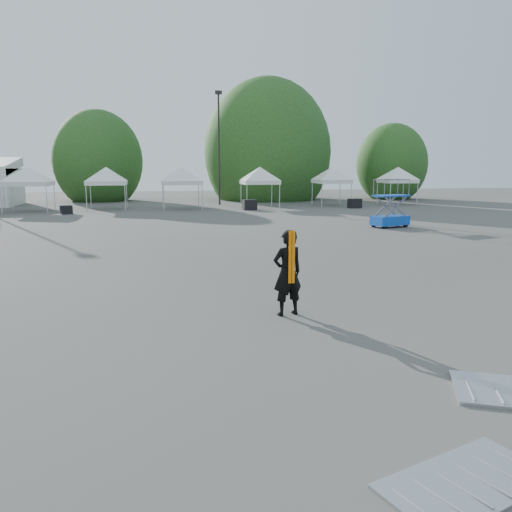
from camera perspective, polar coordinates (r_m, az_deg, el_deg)
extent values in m
plane|color=#474442|center=(13.18, 1.67, -4.30)|extent=(120.00, 120.00, 0.00)
cylinder|color=black|center=(44.83, -4.25, 11.93)|extent=(0.16, 0.16, 9.50)
cube|color=black|center=(45.26, -4.33, 18.15)|extent=(0.60, 0.25, 0.30)
cylinder|color=#382314|center=(52.69, -17.43, 7.29)|extent=(0.36, 0.36, 2.27)
ellipsoid|color=#1F4A18|center=(52.65, -17.59, 10.34)|extent=(4.16, 4.16, 4.78)
cylinder|color=#382314|center=(52.82, 1.30, 8.04)|extent=(0.36, 0.36, 2.80)
ellipsoid|color=#1F4A18|center=(52.81, 1.31, 11.78)|extent=(5.12, 5.12, 5.89)
cylinder|color=#382314|center=(55.41, 15.11, 7.43)|extent=(0.36, 0.36, 2.10)
ellipsoid|color=#1F4A18|center=(55.37, 15.23, 10.10)|extent=(3.84, 3.84, 4.42)
cylinder|color=silver|center=(40.27, -27.13, 5.74)|extent=(0.06, 0.06, 2.00)
cylinder|color=silver|center=(39.58, -22.80, 6.00)|extent=(0.06, 0.06, 2.00)
cylinder|color=silver|center=(43.26, -26.08, 6.05)|extent=(0.06, 0.06, 2.00)
cylinder|color=silver|center=(42.61, -22.03, 6.29)|extent=(0.06, 0.06, 2.00)
cube|color=white|center=(41.35, -24.62, 7.52)|extent=(3.29, 3.29, 0.30)
pyramid|color=white|center=(41.34, -24.75, 9.24)|extent=(4.65, 4.65, 1.10)
cylinder|color=silver|center=(40.13, -18.82, 6.29)|extent=(0.06, 0.06, 2.00)
cylinder|color=silver|center=(39.89, -14.73, 6.48)|extent=(0.06, 0.06, 2.00)
cylinder|color=silver|center=(42.96, -18.37, 6.53)|extent=(0.06, 0.06, 2.00)
cylinder|color=silver|center=(42.73, -14.55, 6.71)|extent=(0.06, 0.06, 2.00)
cube|color=white|center=(41.36, -16.69, 8.00)|extent=(3.05, 3.05, 0.30)
pyramid|color=white|center=(41.34, -16.78, 9.73)|extent=(4.32, 4.32, 1.10)
cylinder|color=silver|center=(39.00, -10.50, 6.57)|extent=(0.06, 0.06, 2.00)
cylinder|color=silver|center=(39.18, -6.17, 6.69)|extent=(0.06, 0.06, 2.00)
cylinder|color=silver|center=(41.93, -10.60, 6.80)|extent=(0.06, 0.06, 2.00)
cylinder|color=silver|center=(42.10, -6.58, 6.91)|extent=(0.06, 0.06, 2.00)
cube|color=white|center=(40.48, -8.50, 8.28)|extent=(3.13, 3.13, 0.30)
pyramid|color=white|center=(40.46, -8.55, 10.05)|extent=(4.43, 4.43, 1.10)
cylinder|color=silver|center=(39.83, -1.05, 6.80)|extent=(0.06, 0.06, 2.00)
cylinder|color=silver|center=(40.42, 2.71, 6.84)|extent=(0.06, 0.06, 2.00)
cylinder|color=silver|center=(42.46, -1.73, 7.00)|extent=(0.06, 0.06, 2.00)
cylinder|color=silver|center=(43.02, 1.81, 7.04)|extent=(0.06, 0.06, 2.00)
cube|color=white|center=(41.37, 0.44, 8.42)|extent=(2.88, 2.88, 0.30)
pyramid|color=white|center=(41.35, 0.44, 10.15)|extent=(4.07, 4.07, 1.10)
cylinder|color=silver|center=(42.55, 7.55, 6.93)|extent=(0.06, 0.06, 2.00)
cylinder|color=silver|center=(43.49, 10.83, 6.90)|extent=(0.06, 0.06, 2.00)
cylinder|color=silver|center=(45.03, 6.44, 7.12)|extent=(0.06, 0.06, 2.00)
cylinder|color=silver|center=(45.92, 9.57, 7.10)|extent=(0.06, 0.06, 2.00)
cube|color=white|center=(44.19, 8.63, 8.41)|extent=(2.82, 2.82, 0.30)
pyramid|color=white|center=(44.17, 8.68, 10.03)|extent=(3.99, 3.99, 1.10)
cylinder|color=silver|center=(45.02, 15.09, 6.84)|extent=(0.06, 0.06, 2.00)
cylinder|color=silver|center=(46.24, 17.96, 6.77)|extent=(0.06, 0.06, 2.00)
cylinder|color=silver|center=(47.33, 13.68, 7.04)|extent=(0.06, 0.06, 2.00)
cylinder|color=silver|center=(48.49, 16.45, 6.98)|extent=(0.06, 0.06, 2.00)
cube|color=white|center=(46.71, 15.86, 8.23)|extent=(2.77, 2.77, 0.30)
pyramid|color=white|center=(46.70, 15.93, 9.76)|extent=(3.92, 3.92, 1.10)
imported|color=black|center=(11.09, 3.62, -1.93)|extent=(0.79, 0.61, 1.93)
cube|color=orange|center=(10.84, 3.91, -0.14)|extent=(0.15, 0.03, 1.16)
cube|color=#0D34B4|center=(28.73, 15.05, 3.96)|extent=(2.26, 1.57, 0.51)
cube|color=#0D34B4|center=(28.63, 15.18, 6.68)|extent=(2.16, 1.50, 0.09)
cylinder|color=black|center=(27.92, 14.49, 3.34)|extent=(0.33, 0.21, 0.31)
cylinder|color=black|center=(28.99, 16.72, 3.47)|extent=(0.33, 0.21, 0.31)
cylinder|color=black|center=(28.55, 13.32, 3.53)|extent=(0.33, 0.21, 0.31)
cylinder|color=black|center=(29.59, 15.55, 3.66)|extent=(0.33, 0.21, 0.31)
cube|color=#ACAFB5|center=(6.13, 22.91, -22.76)|extent=(2.07, 1.47, 0.04)
cube|color=black|center=(38.17, -20.87, 4.96)|extent=(0.94, 0.83, 0.61)
cube|color=black|center=(39.21, -0.73, 5.87)|extent=(1.08, 0.87, 0.80)
cube|color=black|center=(41.89, 11.21, 5.92)|extent=(1.08, 0.90, 0.76)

